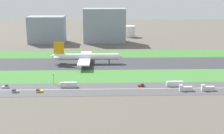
{
  "coord_description": "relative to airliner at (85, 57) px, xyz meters",
  "views": [
    {
      "loc": [
        -21.39,
        -269.61,
        65.6
      ],
      "look_at": [
        -14.04,
        -36.5,
        6.0
      ],
      "focal_mm": 49.4,
      "sensor_mm": 36.0,
      "label": 1
    }
  ],
  "objects": [
    {
      "name": "truck_0",
      "position": [
        84.59,
        -78.0,
        -4.56
      ],
      "size": [
        8.4,
        2.5,
        4.0
      ],
      "rotation": [
        0.0,
        0.0,
        3.14
      ],
      "color": "silver",
      "rests_on": "highway"
    },
    {
      "name": "car_4",
      "position": [
        42.1,
        -68.0,
        -5.31
      ],
      "size": [
        4.4,
        1.8,
        2.0
      ],
      "color": "#B2191E",
      "rests_on": "highway"
    },
    {
      "name": "bus_1",
      "position": [
        -8.04,
        -68.0,
        -4.41
      ],
      "size": [
        11.6,
        2.5,
        3.5
      ],
      "color": "silver",
      "rests_on": "highway"
    },
    {
      "name": "fuel_tank_west",
      "position": [
        52.51,
        159.0,
        1.31
      ],
      "size": [
        17.45,
        17.45,
        15.07
      ],
      "primitive_type": "cylinder",
      "color": "silver",
      "rests_on": "ground_plane"
    },
    {
      "name": "bus_0",
      "position": [
        65.15,
        -68.0,
        -4.41
      ],
      "size": [
        11.6,
        2.5,
        3.5
      ],
      "color": "silver",
      "rests_on": "highway"
    },
    {
      "name": "car_6",
      "position": [
        -50.59,
        -68.0,
        -5.31
      ],
      "size": [
        4.4,
        1.8,
        2.0
      ],
      "color": "silver",
      "rests_on": "highway"
    },
    {
      "name": "traffic_light",
      "position": [
        -19.33,
        -60.01,
        -1.94
      ],
      "size": [
        0.36,
        0.5,
        7.2
      ],
      "color": "#4C4C51",
      "rests_on": "highway"
    },
    {
      "name": "airliner",
      "position": [
        0.0,
        0.0,
        0.0
      ],
      "size": [
        65.0,
        56.0,
        19.7
      ],
      "color": "white",
      "rests_on": "runway"
    },
    {
      "name": "ground_plane",
      "position": [
        36.77,
        -0.0,
        -6.23
      ],
      "size": [
        800.0,
        800.0,
        0.0
      ],
      "primitive_type": "plane",
      "color": "#5B564C"
    },
    {
      "name": "car_5",
      "position": [
        -41.73,
        -78.0,
        -5.31
      ],
      "size": [
        4.4,
        1.8,
        2.0
      ],
      "rotation": [
        0.0,
        0.0,
        3.14
      ],
      "color": "#99999E",
      "rests_on": "highway"
    },
    {
      "name": "grass_median_south",
      "position": [
        36.77,
        -41.0,
        -6.18
      ],
      "size": [
        280.0,
        36.0,
        0.1
      ],
      "primitive_type": "cube",
      "color": "#427F38",
      "rests_on": "ground_plane"
    },
    {
      "name": "truck_1",
      "position": [
        69.9,
        -78.0,
        -4.56
      ],
      "size": [
        8.4,
        2.5,
        4.0
      ],
      "rotation": [
        0.0,
        0.0,
        3.14
      ],
      "color": "silver",
      "rests_on": "highway"
    },
    {
      "name": "terminal_building",
      "position": [
        -53.23,
        114.0,
        10.01
      ],
      "size": [
        44.23,
        27.65,
        32.48
      ],
      "primitive_type": "cube",
      "color": "gray",
      "rests_on": "ground_plane"
    },
    {
      "name": "highway",
      "position": [
        36.77,
        -73.0,
        -6.18
      ],
      "size": [
        280.0,
        28.0,
        0.1
      ],
      "primitive_type": "cube",
      "color": "#4C4C4F",
      "rests_on": "ground_plane"
    },
    {
      "name": "car_1",
      "position": [
        -26.22,
        -78.0,
        -5.31
      ],
      "size": [
        4.4,
        1.8,
        2.0
      ],
      "rotation": [
        0.0,
        0.0,
        3.14
      ],
      "color": "yellow",
      "rests_on": "highway"
    },
    {
      "name": "grass_median_north",
      "position": [
        36.77,
        41.0,
        -6.18
      ],
      "size": [
        280.0,
        36.0,
        0.1
      ],
      "primitive_type": "cube",
      "color": "#3D7A33",
      "rests_on": "ground_plane"
    },
    {
      "name": "runway",
      "position": [
        36.77,
        -0.0,
        -6.18
      ],
      "size": [
        280.0,
        46.0,
        0.1
      ],
      "primitive_type": "cube",
      "color": "#38383D",
      "rests_on": "ground_plane"
    },
    {
      "name": "hangar_building",
      "position": [
        18.08,
        114.0,
        14.7
      ],
      "size": [
        51.59,
        25.3,
        41.87
      ],
      "primitive_type": "cube",
      "color": "gray",
      "rests_on": "ground_plane"
    },
    {
      "name": "highway_centerline",
      "position": [
        36.77,
        -73.0,
        -6.13
      ],
      "size": [
        266.0,
        0.5,
        0.01
      ],
      "primitive_type": "cube",
      "color": "silver",
      "rests_on": "highway"
    }
  ]
}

